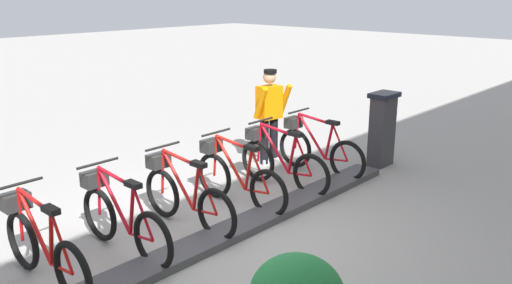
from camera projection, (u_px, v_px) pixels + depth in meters
name	position (u px, v px, depth m)	size (l,w,h in m)	color
ground_plane	(230.00, 235.00, 6.62)	(60.00, 60.00, 0.00)	#A49F9C
dock_rail_base	(230.00, 232.00, 6.60)	(0.44, 6.46, 0.10)	#47474C
payment_kiosk	(382.00, 128.00, 9.09)	(0.36, 0.52, 1.28)	#38383D
bike_docked_0	(317.00, 148.00, 8.76)	(1.72, 0.54, 1.02)	black
bike_docked_1	(280.00, 161.00, 8.09)	(1.72, 0.54, 1.02)	black
bike_docked_2	(236.00, 177.00, 7.43)	(1.72, 0.54, 1.02)	black
bike_docked_3	(184.00, 195.00, 6.76)	(1.72, 0.54, 1.02)	black
bike_docked_4	(121.00, 218.00, 6.10)	(1.72, 0.54, 1.02)	black
bike_docked_5	(42.00, 246.00, 5.43)	(1.72, 0.54, 1.02)	black
worker_near_rack	(270.00, 113.00, 9.09)	(0.54, 0.67, 1.66)	white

